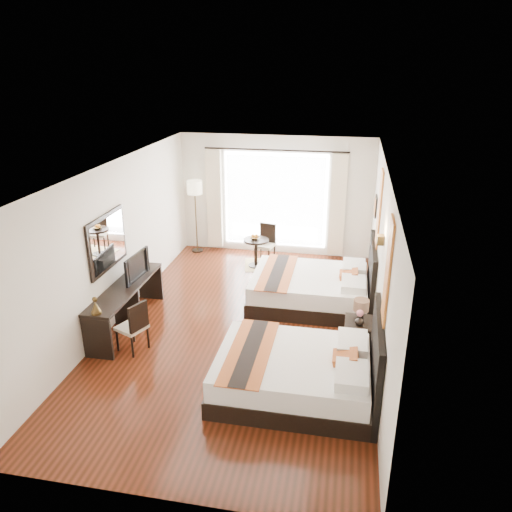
% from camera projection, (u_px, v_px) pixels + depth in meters
% --- Properties ---
extents(floor, '(4.50, 7.50, 0.01)m').
position_uv_depth(floor, '(242.00, 327.00, 8.76)').
color(floor, '#351609').
rests_on(floor, ground).
extents(ceiling, '(4.50, 7.50, 0.02)m').
position_uv_depth(ceiling, '(240.00, 170.00, 7.73)').
color(ceiling, white).
rests_on(ceiling, wall_headboard).
extents(wall_headboard, '(0.01, 7.50, 2.80)m').
position_uv_depth(wall_headboard, '(380.00, 263.00, 7.85)').
color(wall_headboard, silver).
rests_on(wall_headboard, floor).
extents(wall_desk, '(0.01, 7.50, 2.80)m').
position_uv_depth(wall_desk, '(114.00, 244.00, 8.63)').
color(wall_desk, silver).
rests_on(wall_desk, floor).
extents(wall_window, '(4.50, 0.01, 2.80)m').
position_uv_depth(wall_window, '(276.00, 196.00, 11.66)').
color(wall_window, silver).
rests_on(wall_window, floor).
extents(wall_entry, '(4.50, 0.01, 2.80)m').
position_uv_depth(wall_entry, '(157.00, 392.00, 4.82)').
color(wall_entry, silver).
rests_on(wall_entry, floor).
extents(window_glass, '(2.40, 0.02, 2.20)m').
position_uv_depth(window_glass, '(275.00, 200.00, 11.68)').
color(window_glass, white).
rests_on(window_glass, wall_window).
extents(sheer_curtain, '(2.30, 0.02, 2.10)m').
position_uv_depth(sheer_curtain, '(275.00, 201.00, 11.62)').
color(sheer_curtain, white).
rests_on(sheer_curtain, wall_window).
extents(drape_left, '(0.35, 0.14, 2.35)m').
position_uv_depth(drape_left, '(215.00, 199.00, 11.85)').
color(drape_left, beige).
rests_on(drape_left, floor).
extents(drape_right, '(0.35, 0.14, 2.35)m').
position_uv_depth(drape_right, '(338.00, 205.00, 11.34)').
color(drape_right, beige).
rests_on(drape_right, floor).
extents(art_panel_near, '(0.03, 0.50, 1.35)m').
position_uv_depth(art_panel_near, '(388.00, 271.00, 6.16)').
color(art_panel_near, maroon).
rests_on(art_panel_near, wall_headboard).
extents(art_panel_far, '(0.03, 0.50, 1.35)m').
position_uv_depth(art_panel_far, '(379.00, 209.00, 8.70)').
color(art_panel_far, maroon).
rests_on(art_panel_far, wall_headboard).
extents(wall_sconce, '(0.10, 0.14, 0.14)m').
position_uv_depth(wall_sconce, '(380.00, 240.00, 7.31)').
color(wall_sconce, '#423217').
rests_on(wall_sconce, wall_headboard).
extents(mirror_frame, '(0.04, 1.25, 0.95)m').
position_uv_depth(mirror_frame, '(107.00, 242.00, 8.31)').
color(mirror_frame, black).
rests_on(mirror_frame, wall_desk).
extents(mirror_glass, '(0.01, 1.12, 0.82)m').
position_uv_depth(mirror_glass, '(108.00, 242.00, 8.30)').
color(mirror_glass, white).
rests_on(mirror_glass, mirror_frame).
extents(bed_near, '(2.23, 1.74, 1.26)m').
position_uv_depth(bed_near, '(300.00, 372.00, 6.94)').
color(bed_near, black).
rests_on(bed_near, floor).
extents(bed_far, '(2.27, 1.77, 1.28)m').
position_uv_depth(bed_far, '(315.00, 288.00, 9.49)').
color(bed_far, black).
rests_on(bed_far, floor).
extents(nightstand, '(0.45, 0.55, 0.53)m').
position_uv_depth(nightstand, '(358.00, 336.00, 7.96)').
color(nightstand, black).
rests_on(nightstand, floor).
extents(table_lamp, '(0.24, 0.24, 0.39)m').
position_uv_depth(table_lamp, '(361.00, 307.00, 7.83)').
color(table_lamp, black).
rests_on(table_lamp, nightstand).
extents(vase, '(0.16, 0.16, 0.15)m').
position_uv_depth(vase, '(359.00, 322.00, 7.75)').
color(vase, black).
rests_on(vase, nightstand).
extents(console_desk, '(0.50, 2.20, 0.76)m').
position_uv_depth(console_desk, '(127.00, 306.00, 8.70)').
color(console_desk, black).
rests_on(console_desk, floor).
extents(television, '(0.16, 0.83, 0.48)m').
position_uv_depth(television, '(133.00, 266.00, 8.79)').
color(television, black).
rests_on(television, console_desk).
extents(bronze_figurine, '(0.20, 0.20, 0.25)m').
position_uv_depth(bronze_figurine, '(96.00, 306.00, 7.60)').
color(bronze_figurine, '#423217').
rests_on(bronze_figurine, console_desk).
extents(desk_chair, '(0.53, 0.53, 0.87)m').
position_uv_depth(desk_chair, '(133.00, 335.00, 7.99)').
color(desk_chair, beige).
rests_on(desk_chair, floor).
extents(floor_lamp, '(0.35, 0.35, 1.75)m').
position_uv_depth(floor_lamp, '(195.00, 192.00, 11.65)').
color(floor_lamp, black).
rests_on(floor_lamp, floor).
extents(side_table, '(0.56, 0.56, 0.65)m').
position_uv_depth(side_table, '(256.00, 253.00, 11.20)').
color(side_table, black).
rests_on(side_table, floor).
extents(fruit_bowl, '(0.23, 0.23, 0.05)m').
position_uv_depth(fruit_bowl, '(255.00, 238.00, 11.06)').
color(fruit_bowl, '#4B291B').
rests_on(fruit_bowl, side_table).
extents(window_chair, '(0.49, 0.49, 0.88)m').
position_uv_depth(window_chair, '(265.00, 251.00, 11.48)').
color(window_chair, beige).
rests_on(window_chair, floor).
extents(jute_rug, '(1.31, 1.01, 0.01)m').
position_uv_depth(jute_rug, '(271.00, 265.00, 11.38)').
color(jute_rug, tan).
rests_on(jute_rug, floor).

